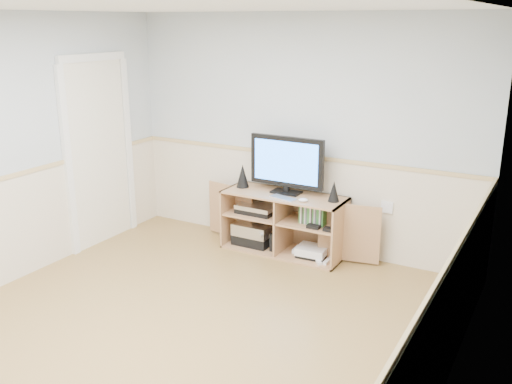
# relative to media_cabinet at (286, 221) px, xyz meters

# --- Properties ---
(room) EXTENTS (4.04, 4.54, 2.54)m
(room) POSITION_rel_media_cabinet_xyz_m (-0.02, -1.91, 0.88)
(room) COLOR #A7844A
(room) RESTS_ON ground
(media_cabinet) EXTENTS (2.06, 0.49, 0.65)m
(media_cabinet) POSITION_rel_media_cabinet_xyz_m (0.00, 0.00, 0.00)
(media_cabinet) COLOR tan
(media_cabinet) RESTS_ON floor
(monitor) EXTENTS (0.83, 0.18, 0.61)m
(monitor) POSITION_rel_media_cabinet_xyz_m (-0.00, -0.01, 0.65)
(monitor) COLOR black
(monitor) RESTS_ON media_cabinet
(speaker_left) EXTENTS (0.14, 0.14, 0.26)m
(speaker_left) POSITION_rel_media_cabinet_xyz_m (-0.52, -0.04, 0.45)
(speaker_left) COLOR black
(speaker_left) RESTS_ON media_cabinet
(speaker_right) EXTENTS (0.12, 0.12, 0.21)m
(speaker_right) POSITION_rel_media_cabinet_xyz_m (0.55, -0.04, 0.42)
(speaker_right) COLOR black
(speaker_right) RESTS_ON media_cabinet
(keyboard) EXTENTS (0.31, 0.18, 0.01)m
(keyboard) POSITION_rel_media_cabinet_xyz_m (0.06, -0.20, 0.32)
(keyboard) COLOR silver
(keyboard) RESTS_ON media_cabinet
(mouse) EXTENTS (0.11, 0.09, 0.04)m
(mouse) POSITION_rel_media_cabinet_xyz_m (0.28, -0.20, 0.34)
(mouse) COLOR white
(mouse) RESTS_ON media_cabinet
(av_components) EXTENTS (0.51, 0.31, 0.47)m
(av_components) POSITION_rel_media_cabinet_xyz_m (-0.35, -0.06, -0.11)
(av_components) COLOR black
(av_components) RESTS_ON media_cabinet
(game_consoles) EXTENTS (0.45, 0.30, 0.11)m
(game_consoles) POSITION_rel_media_cabinet_xyz_m (0.34, -0.07, -0.26)
(game_consoles) COLOR white
(game_consoles) RESTS_ON media_cabinet
(game_cases) EXTENTS (0.27, 0.14, 0.19)m
(game_cases) POSITION_rel_media_cabinet_xyz_m (0.35, -0.08, 0.15)
(game_cases) COLOR #3F8C3F
(game_cases) RESTS_ON media_cabinet
(wall_outlet) EXTENTS (0.12, 0.03, 0.12)m
(wall_outlet) POSITION_rel_media_cabinet_xyz_m (1.04, 0.20, 0.27)
(wall_outlet) COLOR white
(wall_outlet) RESTS_ON wall_back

